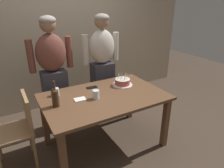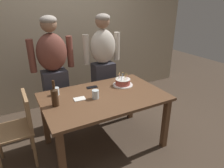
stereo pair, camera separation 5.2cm
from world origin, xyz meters
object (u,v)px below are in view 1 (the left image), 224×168
birthday_cake (122,82)px  person_woman_cardigan (102,66)px  cell_phone (92,87)px  water_glass_near (56,92)px  dining_chair (20,125)px  water_glass_far (96,94)px  napkin_stack (80,99)px  wine_bottle (55,97)px  person_man_bearded (54,74)px

birthday_cake → person_woman_cardigan: person_woman_cardigan is taller
cell_phone → person_woman_cardigan: (0.37, 0.42, 0.13)m
water_glass_near → dining_chair: bearing=-167.3°
water_glass_far → napkin_stack: size_ratio=0.78×
birthday_cake → water_glass_near: bearing=171.4°
birthday_cake → water_glass_near: 0.90m
wine_bottle → person_woman_cardigan: size_ratio=0.18×
birthday_cake → water_glass_far: birthday_cake is taller
water_glass_far → person_woman_cardigan: 0.87m
napkin_stack → person_man_bearded: person_man_bearded is taller
birthday_cake → person_man_bearded: person_man_bearded is taller
water_glass_far → person_man_bearded: person_man_bearded is taller
birthday_cake → cell_phone: birthday_cake is taller
napkin_stack → person_man_bearded: (-0.13, 0.67, 0.13)m
napkin_stack → person_woman_cardigan: person_woman_cardigan is taller
person_man_bearded → birthday_cake: bearing=145.7°
water_glass_far → cell_phone: bearing=74.1°
water_glass_near → cell_phone: bearing=-0.3°
birthday_cake → person_woman_cardigan: size_ratio=0.17×
napkin_stack → person_woman_cardigan: (0.64, 0.67, 0.13)m
napkin_stack → cell_phone: bearing=43.0°
water_glass_near → dining_chair: 0.55m
person_man_bearded → water_glass_far: bearing=112.4°
napkin_stack → person_woman_cardigan: size_ratio=0.08×
water_glass_near → napkin_stack: (0.21, -0.25, -0.04)m
napkin_stack → dining_chair: bearing=167.7°
person_woman_cardigan → dining_chair: 1.46m
water_glass_near → birthday_cake: bearing=-8.6°
water_glass_near → water_glass_far: water_glass_far is taller
napkin_stack → dining_chair: dining_chair is taller
water_glass_near → person_woman_cardigan: person_woman_cardigan is taller
cell_phone → napkin_stack: 0.37m
water_glass_far → napkin_stack: bearing=158.8°
wine_bottle → napkin_stack: wine_bottle is taller
wine_bottle → cell_phone: bearing=26.0°
water_glass_far → wine_bottle: (-0.47, 0.05, 0.06)m
person_man_bearded → dining_chair: person_man_bearded is taller
water_glass_near → water_glass_far: bearing=-39.6°
cell_phone → person_woman_cardigan: bearing=53.5°
napkin_stack → person_man_bearded: 0.69m
water_glass_far → person_woman_cardigan: (0.47, 0.74, 0.08)m
person_man_bearded → dining_chair: size_ratio=1.90×
person_man_bearded → water_glass_near: bearing=78.2°
wine_bottle → person_woman_cardigan: 1.16m
napkin_stack → water_glass_far: bearing=-21.2°
water_glass_near → cell_phone: 0.48m
person_woman_cardigan → birthday_cake: bearing=93.3°
water_glass_far → birthday_cake: bearing=20.8°
cell_phone → birthday_cake: bearing=-12.3°
napkin_stack → wine_bottle: bearing=-175.8°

